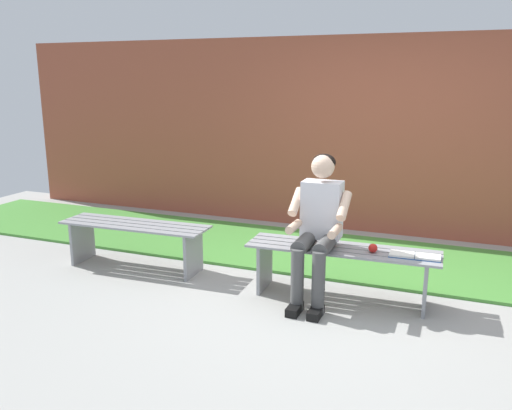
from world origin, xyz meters
The scene contains 8 objects.
ground_plane centered at (1.06, 1.00, -0.02)m, with size 10.00×7.00×0.04m, color #9E9E99.
grass_strip centered at (1.06, -1.12, 0.01)m, with size 9.00×1.52×0.03m, color #478C38.
brick_wall centered at (0.50, -2.30, 1.20)m, with size 9.50×0.24×2.41m, color #9E4C38.
bench_near centered at (0.00, 0.00, 0.35)m, with size 1.67×0.47×0.47m.
bench_far centered at (2.13, 0.00, 0.35)m, with size 1.56×0.47×0.47m.
person_seated centered at (0.20, 0.10, 0.70)m, with size 0.50×0.69×1.27m.
apple centered at (-0.27, 0.03, 0.51)m, with size 0.08×0.08×0.08m, color red.
book_open centered at (-0.61, 0.02, 0.48)m, with size 0.42×0.17×0.02m.
Camera 1 is at (-0.91, 4.32, 1.90)m, focal length 37.05 mm.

